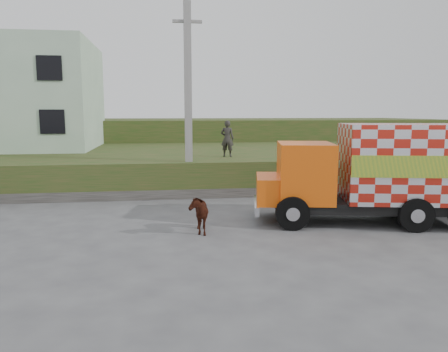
{
  "coord_description": "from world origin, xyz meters",
  "views": [
    {
      "loc": [
        -2.02,
        -13.77,
        3.57
      ],
      "look_at": [
        0.08,
        1.55,
        1.3
      ],
      "focal_mm": 35.0,
      "sensor_mm": 36.0,
      "label": 1
    }
  ],
  "objects": [
    {
      "name": "building",
      "position": [
        -11.0,
        13.0,
        4.5
      ],
      "size": [
        10.0,
        8.0,
        6.0
      ],
      "primitive_type": "cube",
      "color": "#B1CCAE",
      "rests_on": "embankment"
    },
    {
      "name": "embankment",
      "position": [
        0.0,
        10.0,
        0.75
      ],
      "size": [
        40.0,
        12.0,
        1.5
      ],
      "primitive_type": "cube",
      "color": "#234617",
      "rests_on": "ground"
    },
    {
      "name": "retaining_strip",
      "position": [
        -2.0,
        4.2,
        0.2
      ],
      "size": [
        16.0,
        0.5,
        0.4
      ],
      "primitive_type": "cube",
      "color": "#595651",
      "rests_on": "ground"
    },
    {
      "name": "ground",
      "position": [
        0.0,
        0.0,
        0.0
      ],
      "size": [
        120.0,
        120.0,
        0.0
      ],
      "primitive_type": "plane",
      "color": "#474749",
      "rests_on": "ground"
    },
    {
      "name": "pedestrian",
      "position": [
        0.9,
        6.39,
        2.35
      ],
      "size": [
        0.72,
        0.59,
        1.69
      ],
      "primitive_type": "imported",
      "rotation": [
        0.0,
        0.0,
        2.79
      ],
      "color": "#2E2B29",
      "rests_on": "embankment"
    },
    {
      "name": "embankment_far",
      "position": [
        0.0,
        22.0,
        1.5
      ],
      "size": [
        40.0,
        12.0,
        3.0
      ],
      "primitive_type": "cube",
      "color": "#234617",
      "rests_on": "ground"
    },
    {
      "name": "cargo_truck",
      "position": [
        4.87,
        -0.7,
        1.65
      ],
      "size": [
        7.47,
        3.66,
        3.2
      ],
      "rotation": [
        0.0,
        0.0,
        -0.2
      ],
      "color": "black",
      "rests_on": "ground"
    },
    {
      "name": "utility_pole",
      "position": [
        -1.0,
        4.6,
        4.08
      ],
      "size": [
        1.2,
        0.3,
        8.0
      ],
      "color": "gray",
      "rests_on": "ground"
    },
    {
      "name": "cow",
      "position": [
        -1.07,
        -1.04,
        0.59
      ],
      "size": [
        0.66,
        1.41,
        1.18
      ],
      "primitive_type": "imported",
      "rotation": [
        0.0,
        0.0,
        0.02
      ],
      "color": "black",
      "rests_on": "ground"
    }
  ]
}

